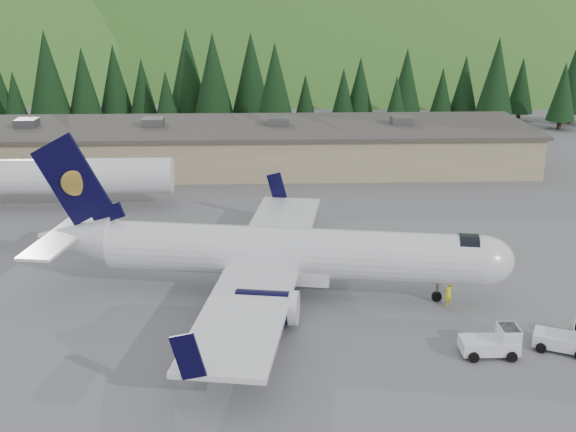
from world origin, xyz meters
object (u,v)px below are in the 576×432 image
Objects in this scene: ramp_worker at (448,293)px; baggage_tug_a at (494,342)px; baggage_tug_d at (568,339)px; second_airliner at (31,175)px; terminal_building at (237,146)px; airliner at (277,254)px.

baggage_tug_a is at bearing 64.59° from ramp_worker.
baggage_tug_a is 7.22m from ramp_worker.
ramp_worker is (-5.68, 6.87, 0.09)m from baggage_tug_d.
second_airliner is 52.02m from baggage_tug_d.
ramp_worker is at bearing -34.13° from second_airliner.
second_airliner is at bearing 169.43° from baggage_tug_d.
terminal_building is (19.91, 16.00, -0.70)m from second_airliner.
terminal_building is 43.39m from ramp_worker.
baggage_tug_d is at bearing 95.91° from ramp_worker.
baggage_tug_a is (12.99, -9.62, -2.25)m from airliner.
airliner reaches higher than second_airliner.
airliner is 10.02× the size of baggage_tug_a.
baggage_tug_a reaches higher than ramp_worker.
baggage_tug_a is 4.65m from baggage_tug_d.
airliner is at bearing -45.37° from ramp_worker.
second_airliner reaches higher than ramp_worker.
ramp_worker is at bearing -2.37° from airliner.
airliner is 1.26× the size of second_airliner.
second_airliner is 43.41m from ramp_worker.
baggage_tug_a is 0.92× the size of baggage_tug_d.
baggage_tug_a reaches higher than baggage_tug_d.
baggage_tug_a is at bearing -150.33° from baggage_tug_d.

